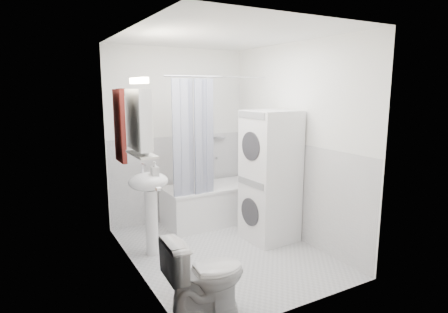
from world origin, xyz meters
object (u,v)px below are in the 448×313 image
sink (149,194)px  toilet (205,275)px  bathtub (213,202)px  washer_dryer (270,176)px

sink → toilet: 1.36m
toilet → sink: bearing=4.5°
bathtub → washer_dryer: size_ratio=0.86×
washer_dryer → toilet: 1.80m
toilet → bathtub: bearing=-26.3°
sink → washer_dryer: washer_dryer is taller
bathtub → sink: (-1.10, -0.59, 0.41)m
washer_dryer → sink: bearing=166.6°
sink → toilet: (0.03, -1.31, -0.37)m
sink → washer_dryer: (1.43, -0.28, 0.10)m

